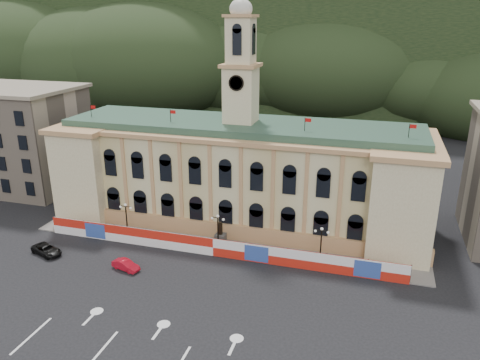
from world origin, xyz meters
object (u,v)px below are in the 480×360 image
(statue, at_px, (221,238))
(red_sedan, at_px, (126,265))
(lamp_center, at_px, (218,229))
(black_suv, at_px, (47,250))

(statue, xyz_separation_m, red_sedan, (-9.42, -9.64, -0.56))
(lamp_center, distance_m, black_suv, 23.30)
(statue, bearing_deg, black_suv, -157.36)
(red_sedan, distance_m, black_suv, 12.32)
(statue, relative_size, lamp_center, 0.72)
(lamp_center, xyz_separation_m, red_sedan, (-9.42, -8.64, -2.44))
(lamp_center, relative_size, black_suv, 0.99)
(statue, xyz_separation_m, black_suv, (-21.73, -9.06, -0.53))
(red_sedan, relative_size, black_suv, 0.78)
(statue, bearing_deg, lamp_center, -90.00)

